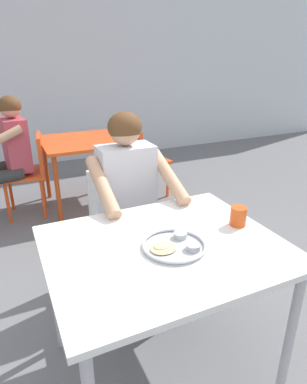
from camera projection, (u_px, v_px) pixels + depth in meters
ground_plane at (149, 380)px, 1.72m from camera, size 12.00×12.00×0.05m
back_wall at (24, 41)px, 4.45m from camera, size 12.00×0.12×3.40m
table_foreground at (165, 259)px, 1.52m from camera, size 1.04×0.85×0.74m
thali_tray at (174, 245)px, 1.46m from camera, size 0.28×0.28×0.03m
drinking_cup at (238, 216)px, 1.64m from camera, size 0.08×0.08×0.10m
chair_foreground at (122, 218)px, 2.32m from camera, size 0.42×0.40×0.81m
diner_foreground at (132, 196)px, 2.05m from camera, size 0.49×0.55×1.22m
table_background_red at (89, 147)px, 3.48m from camera, size 0.94×0.83×0.72m
chair_red_left at (31, 169)px, 3.30m from camera, size 0.46×0.45×0.82m
chair_red_right at (142, 158)px, 3.71m from camera, size 0.48×0.47×0.80m
patron_background at (6, 148)px, 3.13m from camera, size 0.59×0.54×1.19m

